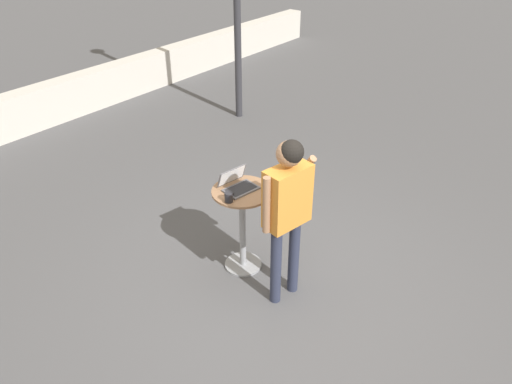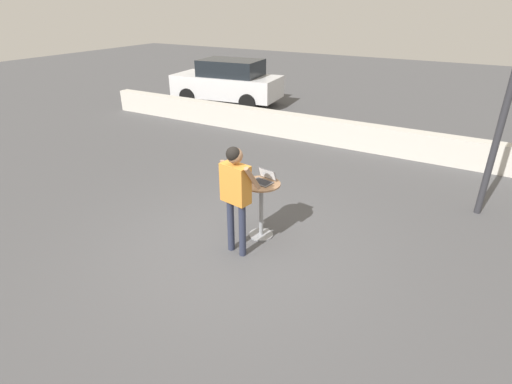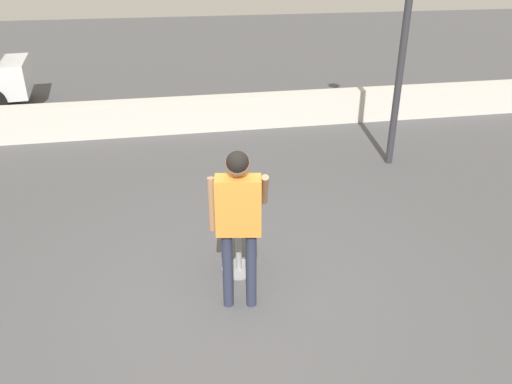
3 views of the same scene
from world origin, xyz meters
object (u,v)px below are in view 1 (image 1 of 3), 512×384
at_px(cafe_table, 242,219).
at_px(standing_person, 287,201).
at_px(laptop, 238,185).
at_px(coffee_mug, 229,197).

relative_size(cafe_table, standing_person, 0.55).
bearing_deg(cafe_table, laptop, 82.19).
bearing_deg(coffee_mug, cafe_table, 8.34).
height_order(cafe_table, laptop, laptop).
bearing_deg(laptop, standing_person, -98.20).
bearing_deg(coffee_mug, standing_person, -76.04).
xyz_separation_m(coffee_mug, standing_person, (0.15, -0.59, 0.12)).
xyz_separation_m(laptop, coffee_mug, (-0.25, -0.09, 0.01)).
xyz_separation_m(laptop, standing_person, (-0.10, -0.69, 0.13)).
distance_m(laptop, coffee_mug, 0.26).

